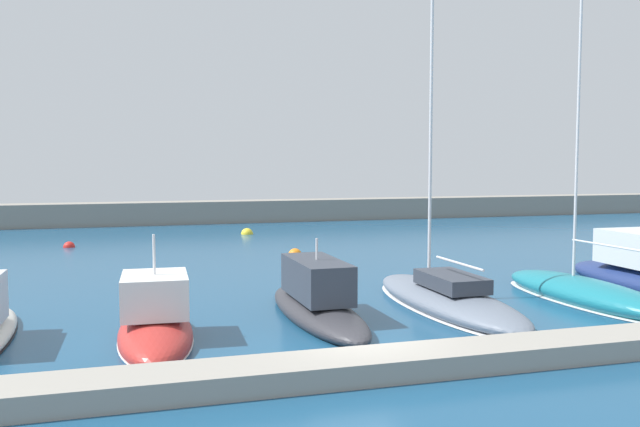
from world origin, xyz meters
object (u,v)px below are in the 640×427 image
object	(u,v)px
motorboat_charcoal_fourth	(317,301)
sailboat_teal_sixth	(584,293)
mooring_buoy_red	(69,247)
mooring_buoy_yellow	(247,234)
motorboat_red_third	(155,324)
mooring_buoy_orange	(295,255)
sailboat_slate_fifth	(447,298)

from	to	relation	value
motorboat_charcoal_fourth	sailboat_teal_sixth	bearing A→B (deg)	-92.37
motorboat_charcoal_fourth	mooring_buoy_red	distance (m)	23.75
mooring_buoy_yellow	motorboat_red_third	bearing A→B (deg)	-105.65
motorboat_red_third	mooring_buoy_yellow	xyz separation A→B (m)	(7.62, 27.21, -0.44)
mooring_buoy_yellow	motorboat_charcoal_fourth	bearing A→B (deg)	-95.18
motorboat_red_third	mooring_buoy_orange	distance (m)	17.88
motorboat_charcoal_fourth	sailboat_teal_sixth	world-z (taller)	sailboat_teal_sixth
sailboat_slate_fifth	mooring_buoy_yellow	size ratio (longest dim) A/B	20.70
motorboat_red_third	mooring_buoy_orange	xyz separation A→B (m)	(8.26, 15.85, -0.44)
motorboat_red_third	mooring_buoy_yellow	distance (m)	28.26
sailboat_slate_fifth	mooring_buoy_yellow	bearing A→B (deg)	4.97
motorboat_red_third	mooring_buoy_yellow	world-z (taller)	motorboat_red_third
mooring_buoy_red	motorboat_red_third	bearing A→B (deg)	-80.13
mooring_buoy_orange	mooring_buoy_red	world-z (taller)	mooring_buoy_orange
sailboat_slate_fifth	mooring_buoy_orange	world-z (taller)	sailboat_slate_fifth
mooring_buoy_red	motorboat_charcoal_fourth	bearing A→B (deg)	-66.98
sailboat_teal_sixth	mooring_buoy_yellow	size ratio (longest dim) A/B	15.16
mooring_buoy_orange	motorboat_red_third	bearing A→B (deg)	-117.52
sailboat_slate_fifth	motorboat_red_third	bearing A→B (deg)	97.10
mooring_buoy_orange	mooring_buoy_yellow	distance (m)	11.38
motorboat_red_third	sailboat_teal_sixth	bearing A→B (deg)	-83.78
motorboat_red_third	mooring_buoy_red	distance (m)	23.43
motorboat_charcoal_fourth	sailboat_teal_sixth	size ratio (longest dim) A/B	0.64
motorboat_red_third	sailboat_slate_fifth	xyz separation A→B (m)	(10.11, 1.36, -0.08)
motorboat_red_third	mooring_buoy_red	size ratio (longest dim) A/B	9.39
sailboat_teal_sixth	mooring_buoy_orange	bearing A→B (deg)	24.46
motorboat_charcoal_fourth	sailboat_slate_fifth	bearing A→B (deg)	-89.41
mooring_buoy_red	mooring_buoy_orange	bearing A→B (deg)	-30.49
mooring_buoy_red	mooring_buoy_yellow	bearing A→B (deg)	19.54
motorboat_red_third	sailboat_slate_fifth	distance (m)	10.20
mooring_buoy_yellow	mooring_buoy_red	xyz separation A→B (m)	(-11.64, -4.13, 0.00)
sailboat_teal_sixth	mooring_buoy_yellow	bearing A→B (deg)	15.19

